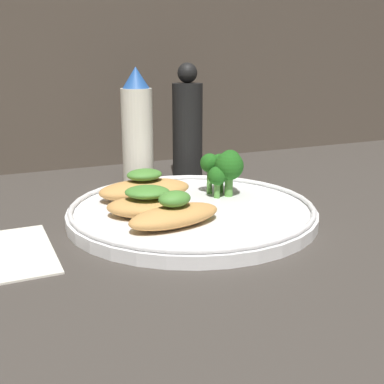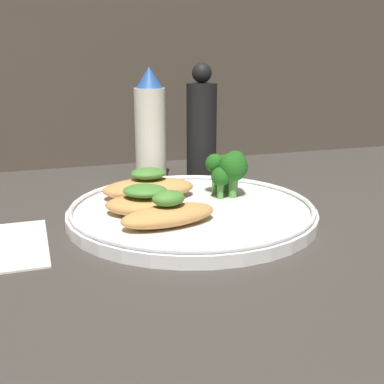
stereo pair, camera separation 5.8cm
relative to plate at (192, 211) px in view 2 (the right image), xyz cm
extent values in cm
cube|color=#3D3833|center=(0.00, 0.00, -1.49)|extent=(180.00, 180.00, 1.00)
cylinder|color=white|center=(0.00, 0.00, -0.29)|extent=(30.30, 30.30, 1.40)
torus|color=white|center=(0.00, 0.00, 0.71)|extent=(29.70, 29.70, 0.60)
ellipsoid|color=tan|center=(-4.44, -5.15, 1.51)|extent=(11.74, 6.69, 2.21)
ellipsoid|color=#478433|center=(-4.44, -5.15, 3.47)|extent=(4.16, 3.56, 1.70)
ellipsoid|color=tan|center=(-6.03, -0.86, 1.52)|extent=(10.83, 8.81, 2.23)
ellipsoid|color=#478433|center=(-6.03, -0.86, 3.33)|extent=(6.41, 5.90, 1.38)
ellipsoid|color=tan|center=(-3.96, 6.01, 1.67)|extent=(12.33, 6.88, 2.53)
ellipsoid|color=#478433|center=(-3.96, 6.01, 3.66)|extent=(4.80, 3.95, 1.45)
cylinder|color=#569942|center=(7.29, 3.71, 2.18)|extent=(0.83, 0.83, 3.54)
sphere|color=#1E5B19|center=(7.29, 3.71, 4.96)|extent=(2.87, 2.87, 2.87)
cylinder|color=#569942|center=(6.51, 5.04, 1.73)|extent=(0.99, 0.99, 2.65)
sphere|color=#1E5B19|center=(6.51, 5.04, 4.14)|extent=(3.11, 3.11, 3.11)
cylinder|color=#569942|center=(4.89, 5.00, 2.06)|extent=(0.72, 0.72, 3.29)
sphere|color=#1E5B19|center=(4.89, 5.00, 4.60)|extent=(2.56, 2.56, 2.56)
cylinder|color=#569942|center=(4.80, 2.62, 1.45)|extent=(0.79, 0.79, 2.08)
sphere|color=#1E5B19|center=(4.80, 2.62, 3.36)|extent=(2.49, 2.49, 2.49)
cylinder|color=#569942|center=(6.56, 2.66, 1.80)|extent=(1.09, 1.09, 2.78)
sphere|color=#1E5B19|center=(6.56, 2.66, 4.53)|extent=(3.82, 3.82, 3.82)
cylinder|color=silver|center=(0.01, 20.40, 6.33)|extent=(4.88, 4.88, 14.65)
cone|color=#23519E|center=(0.01, 20.40, 15.27)|extent=(4.15, 4.15, 3.22)
cylinder|color=black|center=(8.58, 20.40, 6.63)|extent=(4.90, 4.90, 15.24)
sphere|color=black|center=(8.58, 20.40, 15.84)|extent=(3.19, 3.19, 3.19)
camera|label=1|loc=(-23.49, -51.04, 18.05)|focal=45.00mm
camera|label=2|loc=(-18.08, -53.20, 18.05)|focal=45.00mm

